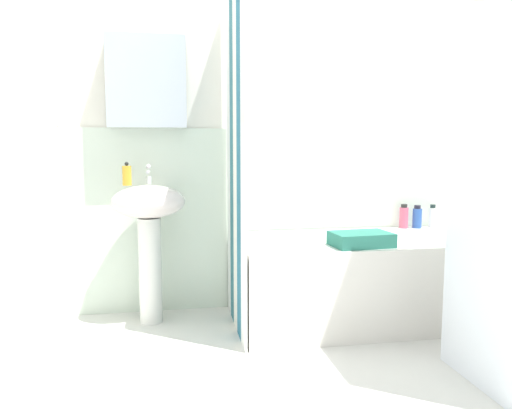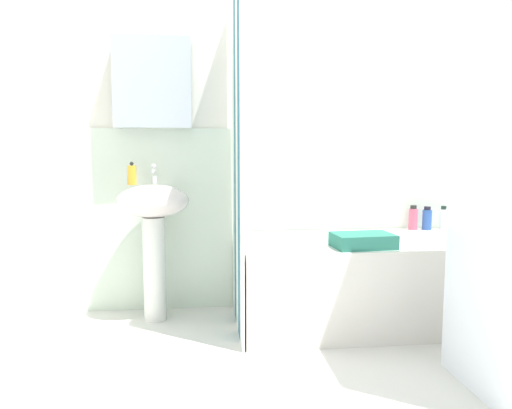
{
  "view_description": "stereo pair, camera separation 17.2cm",
  "coord_description": "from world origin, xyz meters",
  "px_view_note": "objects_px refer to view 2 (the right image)",
  "views": [
    {
      "loc": [
        -0.86,
        -1.93,
        1.05
      ],
      "look_at": [
        -0.4,
        0.67,
        0.76
      ],
      "focal_mm": 33.77,
      "sensor_mm": 36.0,
      "label": 1
    },
    {
      "loc": [
        -0.69,
        -1.95,
        1.05
      ],
      "look_at": [
        -0.4,
        0.67,
        0.76
      ],
      "focal_mm": 33.77,
      "sensor_mm": 36.0,
      "label": 2
    }
  ],
  "objects_px": {
    "shampoo_bottle": "(413,218)",
    "lotion_bottle": "(443,218)",
    "bathtub": "(364,281)",
    "sink": "(153,222)",
    "soap_dispenser": "(132,175)",
    "body_wash_bottle": "(427,219)",
    "towel_folded": "(363,241)"
  },
  "relations": [
    {
      "from": "soap_dispenser",
      "to": "lotion_bottle",
      "type": "relative_size",
      "value": 0.88
    },
    {
      "from": "shampoo_bottle",
      "to": "lotion_bottle",
      "type": "bearing_deg",
      "value": 0.11
    },
    {
      "from": "towel_folded",
      "to": "bathtub",
      "type": "bearing_deg",
      "value": 67.63
    },
    {
      "from": "soap_dispenser",
      "to": "towel_folded",
      "type": "xyz_separation_m",
      "value": [
        1.31,
        -0.43,
        -0.35
      ]
    },
    {
      "from": "bathtub",
      "to": "shampoo_bottle",
      "type": "distance_m",
      "value": 0.64
    },
    {
      "from": "sink",
      "to": "soap_dispenser",
      "type": "xyz_separation_m",
      "value": [
        -0.12,
        0.01,
        0.29
      ]
    },
    {
      "from": "sink",
      "to": "towel_folded",
      "type": "distance_m",
      "value": 1.26
    },
    {
      "from": "shampoo_bottle",
      "to": "bathtub",
      "type": "bearing_deg",
      "value": -144.37
    },
    {
      "from": "body_wash_bottle",
      "to": "lotion_bottle",
      "type": "bearing_deg",
      "value": 5.96
    },
    {
      "from": "sink",
      "to": "lotion_bottle",
      "type": "distance_m",
      "value": 1.95
    },
    {
      "from": "bathtub",
      "to": "towel_folded",
      "type": "xyz_separation_m",
      "value": [
        -0.1,
        -0.24,
        0.3
      ]
    },
    {
      "from": "soap_dispenser",
      "to": "lotion_bottle",
      "type": "height_order",
      "value": "soap_dispenser"
    },
    {
      "from": "sink",
      "to": "bathtub",
      "type": "relative_size",
      "value": 0.56
    },
    {
      "from": "soap_dispenser",
      "to": "towel_folded",
      "type": "bearing_deg",
      "value": -18.23
    },
    {
      "from": "sink",
      "to": "towel_folded",
      "type": "height_order",
      "value": "sink"
    },
    {
      "from": "bathtub",
      "to": "body_wash_bottle",
      "type": "xyz_separation_m",
      "value": [
        0.54,
        0.31,
        0.33
      ]
    },
    {
      "from": "lotion_bottle",
      "to": "towel_folded",
      "type": "xyz_separation_m",
      "value": [
        -0.76,
        -0.56,
        -0.04
      ]
    },
    {
      "from": "bathtub",
      "to": "lotion_bottle",
      "type": "distance_m",
      "value": 0.81
    },
    {
      "from": "sink",
      "to": "body_wash_bottle",
      "type": "height_order",
      "value": "sink"
    },
    {
      "from": "bathtub",
      "to": "shampoo_bottle",
      "type": "xyz_separation_m",
      "value": [
        0.44,
        0.32,
        0.34
      ]
    },
    {
      "from": "sink",
      "to": "shampoo_bottle",
      "type": "distance_m",
      "value": 1.73
    },
    {
      "from": "bathtub",
      "to": "body_wash_bottle",
      "type": "bearing_deg",
      "value": 29.62
    },
    {
      "from": "bathtub",
      "to": "lotion_bottle",
      "type": "relative_size",
      "value": 9.48
    },
    {
      "from": "soap_dispenser",
      "to": "body_wash_bottle",
      "type": "height_order",
      "value": "soap_dispenser"
    },
    {
      "from": "towel_folded",
      "to": "sink",
      "type": "bearing_deg",
      "value": 160.32
    },
    {
      "from": "towel_folded",
      "to": "lotion_bottle",
      "type": "bearing_deg",
      "value": 36.18
    },
    {
      "from": "sink",
      "to": "bathtub",
      "type": "bearing_deg",
      "value": -8.36
    },
    {
      "from": "shampoo_bottle",
      "to": "towel_folded",
      "type": "xyz_separation_m",
      "value": [
        -0.54,
        -0.55,
        -0.04
      ]
    },
    {
      "from": "sink",
      "to": "soap_dispenser",
      "type": "bearing_deg",
      "value": 176.89
    },
    {
      "from": "soap_dispenser",
      "to": "lotion_bottle",
      "type": "bearing_deg",
      "value": 3.42
    },
    {
      "from": "lotion_bottle",
      "to": "body_wash_bottle",
      "type": "height_order",
      "value": "same"
    },
    {
      "from": "shampoo_bottle",
      "to": "towel_folded",
      "type": "relative_size",
      "value": 0.51
    }
  ]
}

